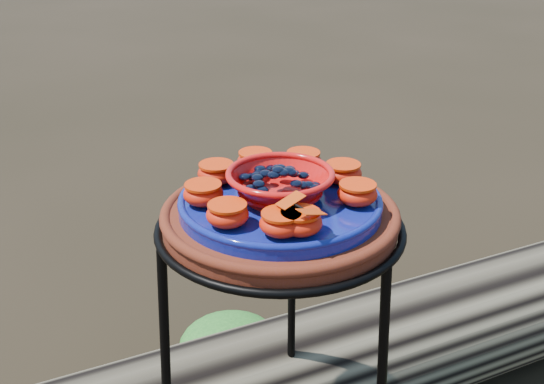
# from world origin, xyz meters

# --- Properties ---
(terracotta_saucer) EXTENTS (0.38, 0.38, 0.03)m
(terracotta_saucer) POSITION_xyz_m (0.00, 0.00, 0.72)
(terracotta_saucer) COLOR #561D09
(terracotta_saucer) RESTS_ON plant_stand
(cobalt_plate) EXTENTS (0.32, 0.32, 0.02)m
(cobalt_plate) POSITION_xyz_m (0.00, 0.00, 0.74)
(cobalt_plate) COLOR #0B0A5C
(cobalt_plate) RESTS_ON terracotta_saucer
(red_bowl) EXTENTS (0.16, 0.16, 0.04)m
(red_bowl) POSITION_xyz_m (0.00, 0.00, 0.77)
(red_bowl) COLOR red
(red_bowl) RESTS_ON cobalt_plate
(glass_gems) EXTENTS (0.13, 0.13, 0.02)m
(glass_gems) POSITION_xyz_m (0.00, 0.00, 0.81)
(glass_gems) COLOR black
(glass_gems) RESTS_ON red_bowl
(orange_half_0) EXTENTS (0.06, 0.06, 0.03)m
(orange_half_0) POSITION_xyz_m (0.04, -0.11, 0.77)
(orange_half_0) COLOR #C01600
(orange_half_0) RESTS_ON cobalt_plate
(orange_half_1) EXTENTS (0.06, 0.06, 0.03)m
(orange_half_1) POSITION_xyz_m (0.12, -0.00, 0.77)
(orange_half_1) COLOR #C01600
(orange_half_1) RESTS_ON cobalt_plate
(orange_half_2) EXTENTS (0.06, 0.06, 0.03)m
(orange_half_2) POSITION_xyz_m (0.10, 0.07, 0.77)
(orange_half_2) COLOR #C01600
(orange_half_2) RESTS_ON cobalt_plate
(orange_half_3) EXTENTS (0.06, 0.06, 0.03)m
(orange_half_3) POSITION_xyz_m (0.03, 0.12, 0.77)
(orange_half_3) COLOR #C01600
(orange_half_3) RESTS_ON cobalt_plate
(orange_half_4) EXTENTS (0.06, 0.06, 0.03)m
(orange_half_4) POSITION_xyz_m (-0.06, 0.11, 0.77)
(orange_half_4) COLOR #C01600
(orange_half_4) RESTS_ON cobalt_plate
(orange_half_5) EXTENTS (0.06, 0.06, 0.03)m
(orange_half_5) POSITION_xyz_m (-0.11, 0.05, 0.77)
(orange_half_5) COLOR #C01600
(orange_half_5) RESTS_ON cobalt_plate
(orange_half_6) EXTENTS (0.06, 0.06, 0.03)m
(orange_half_6) POSITION_xyz_m (-0.11, -0.04, 0.77)
(orange_half_6) COLOR #C01600
(orange_half_6) RESTS_ON cobalt_plate
(orange_half_7) EXTENTS (0.06, 0.06, 0.03)m
(orange_half_7) POSITION_xyz_m (-0.06, -0.10, 0.77)
(orange_half_7) COLOR #C01600
(orange_half_7) RESTS_ON cobalt_plate
(orange_half_8) EXTENTS (0.06, 0.06, 0.03)m
(orange_half_8) POSITION_xyz_m (0.02, -0.12, 0.77)
(orange_half_8) COLOR #C01600
(orange_half_8) RESTS_ON cobalt_plate
(butterfly) EXTENTS (0.10, 0.10, 0.01)m
(butterfly) POSITION_xyz_m (0.04, -0.11, 0.79)
(butterfly) COLOR #C33407
(butterfly) RESTS_ON orange_half_0
(driftwood_log) EXTENTS (1.57, 1.24, 0.30)m
(driftwood_log) POSITION_xyz_m (0.20, 0.42, 0.15)
(driftwood_log) COLOR black
(driftwood_log) RESTS_ON ground
(foliage_back) EXTENTS (0.28, 0.28, 0.14)m
(foliage_back) POSITION_xyz_m (-0.19, 0.50, 0.07)
(foliage_back) COLOR #1C521B
(foliage_back) RESTS_ON ground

